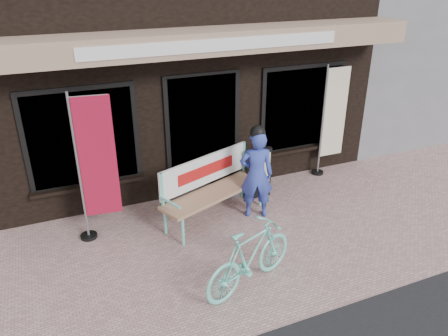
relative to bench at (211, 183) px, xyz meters
name	(u,v)px	position (x,y,z in m)	size (l,w,h in m)	color
ground	(252,249)	(0.20, -1.11, -0.61)	(70.00, 70.00, 0.00)	#BB938F
storefront	(152,6)	(0.20, 3.86, 2.38)	(7.00, 6.77, 6.00)	black
neighbor_right_near	(431,2)	(8.70, 4.39, 2.19)	(10.00, 7.00, 5.60)	slate
bench	(211,183)	(0.00, 0.00, 0.00)	(1.98, 1.15, 1.05)	#73E1CE
person	(256,173)	(0.69, -0.24, 0.16)	(0.63, 0.52, 1.58)	#3143AB
bicycle	(250,257)	(-0.18, -1.80, -0.16)	(0.42, 1.50, 0.90)	#73E1CE
nobori_red	(95,166)	(-1.73, 0.12, 0.57)	(0.68, 0.28, 2.29)	gray
nobori_cream	(332,119)	(2.77, 0.69, 0.51)	(0.63, 0.24, 2.18)	gray
menu_stand	(258,173)	(1.01, 0.29, -0.13)	(0.47, 0.11, 0.94)	black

